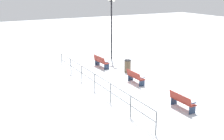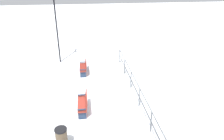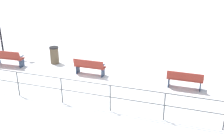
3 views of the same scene
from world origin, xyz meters
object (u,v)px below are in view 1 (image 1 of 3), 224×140
at_px(bench_nearest, 182,101).
at_px(bench_second, 135,77).
at_px(lamppost_middle, 111,17).
at_px(trash_bin, 128,66).
at_px(bench_third, 101,61).

height_order(bench_nearest, bench_second, bench_second).
height_order(bench_second, lamppost_middle, lamppost_middle).
bearing_deg(trash_bin, bench_nearest, -98.20).
xyz_separation_m(bench_nearest, trash_bin, (1.00, 6.97, 0.01)).
bearing_deg(trash_bin, bench_second, -110.48).
height_order(bench_second, trash_bin, trash_bin).
distance_m(bench_third, trash_bin, 2.41).
bearing_deg(bench_nearest, bench_second, 88.64).
xyz_separation_m(bench_second, trash_bin, (0.90, 2.42, 0.02)).
distance_m(bench_nearest, bench_second, 4.55).
relative_size(bench_second, bench_third, 0.91).
xyz_separation_m(bench_third, lamppost_middle, (1.96, 1.90, 3.20)).
xyz_separation_m(bench_second, lamppost_middle, (1.73, 6.45, 3.23)).
bearing_deg(lamppost_middle, bench_third, -135.92).
bearing_deg(lamppost_middle, bench_nearest, -99.44).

